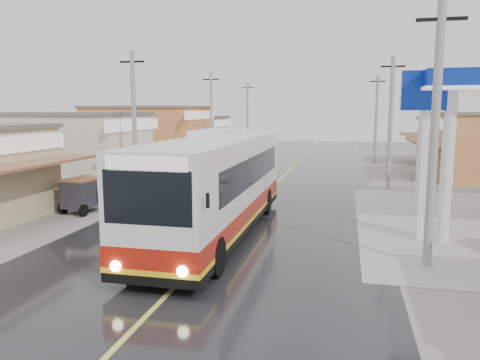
{
  "coord_description": "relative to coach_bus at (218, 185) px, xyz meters",
  "views": [
    {
      "loc": [
        4.46,
        -14.93,
        4.8
      ],
      "look_at": [
        -0.14,
        5.14,
        1.73
      ],
      "focal_mm": 35.0,
      "sensor_mm": 36.0,
      "label": 1
    }
  ],
  "objects": [
    {
      "name": "ground",
      "position": [
        0.34,
        -2.17,
        -1.96
      ],
      "size": [
        120.0,
        120.0,
        0.0
      ],
      "primitive_type": "plane",
      "color": "slate",
      "rests_on": "ground"
    },
    {
      "name": "road",
      "position": [
        0.34,
        12.83,
        -1.95
      ],
      "size": [
        12.0,
        90.0,
        0.02
      ],
      "primitive_type": "cube",
      "color": "black",
      "rests_on": "ground"
    },
    {
      "name": "centre_line",
      "position": [
        0.34,
        12.83,
        -1.94
      ],
      "size": [
        0.15,
        90.0,
        0.01
      ],
      "primitive_type": "cube",
      "color": "#D8CC4C",
      "rests_on": "road"
    },
    {
      "name": "shopfronts_left",
      "position": [
        -12.66,
        15.83,
        -1.96
      ],
      "size": [
        11.0,
        44.0,
        5.2
      ],
      "primitive_type": null,
      "color": "tan",
      "rests_on": "ground"
    },
    {
      "name": "utility_poles_left",
      "position": [
        -6.66,
        13.83,
        -1.96
      ],
      "size": [
        1.6,
        50.0,
        8.0
      ],
      "primitive_type": null,
      "color": "gray",
      "rests_on": "ground"
    },
    {
      "name": "utility_poles_right",
      "position": [
        7.34,
        12.83,
        -1.96
      ],
      "size": [
        1.6,
        36.0,
        8.0
      ],
      "primitive_type": null,
      "color": "gray",
      "rests_on": "ground"
    },
    {
      "name": "coach_bus",
      "position": [
        0.0,
        0.0,
        0.0
      ],
      "size": [
        3.06,
        13.04,
        4.07
      ],
      "rotation": [
        0.0,
        0.0,
        -0.0
      ],
      "color": "silver",
      "rests_on": "road"
    },
    {
      "name": "second_bus",
      "position": [
        -4.03,
        17.4,
        -0.2
      ],
      "size": [
        4.0,
        10.15,
        3.28
      ],
      "rotation": [
        0.0,
        0.0,
        0.14
      ],
      "color": "silver",
      "rests_on": "road"
    },
    {
      "name": "cyclist",
      "position": [
        -2.63,
        7.47,
        -1.33
      ],
      "size": [
        0.8,
        1.84,
        1.93
      ],
      "rotation": [
        0.0,
        0.0,
        0.1
      ],
      "color": "black",
      "rests_on": "ground"
    },
    {
      "name": "tricycle_near",
      "position": [
        -7.32,
        2.51,
        -1.02
      ],
      "size": [
        1.55,
        2.24,
        1.65
      ],
      "rotation": [
        0.0,
        0.0,
        -0.07
      ],
      "color": "#26262D",
      "rests_on": "ground"
    },
    {
      "name": "tyre_stack",
      "position": [
        -6.49,
        3.29,
        -1.75
      ],
      "size": [
        0.83,
        0.83,
        0.43
      ],
      "color": "black",
      "rests_on": "ground"
    }
  ]
}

